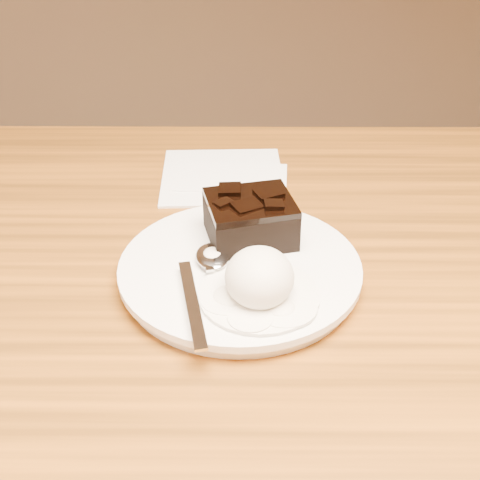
{
  "coord_description": "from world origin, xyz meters",
  "views": [
    {
      "loc": [
        0.02,
        -0.47,
        1.12
      ],
      "look_at": [
        0.01,
        0.03,
        0.79
      ],
      "focal_mm": 47.12,
      "sensor_mm": 36.0,
      "label": 1
    }
  ],
  "objects_px": {
    "plate": "(240,272)",
    "spoon": "(212,258)",
    "brownie": "(250,222)",
    "ice_cream_scoop": "(259,277)",
    "napkin": "(222,175)"
  },
  "relations": [
    {
      "from": "plate",
      "to": "brownie",
      "type": "distance_m",
      "value": 0.05
    },
    {
      "from": "ice_cream_scoop",
      "to": "spoon",
      "type": "relative_size",
      "value": 0.36
    },
    {
      "from": "brownie",
      "to": "plate",
      "type": "bearing_deg",
      "value": -102.59
    },
    {
      "from": "plate",
      "to": "brownie",
      "type": "height_order",
      "value": "brownie"
    },
    {
      "from": "brownie",
      "to": "ice_cream_scoop",
      "type": "distance_m",
      "value": 0.1
    },
    {
      "from": "plate",
      "to": "ice_cream_scoop",
      "type": "distance_m",
      "value": 0.06
    },
    {
      "from": "brownie",
      "to": "napkin",
      "type": "xyz_separation_m",
      "value": [
        -0.03,
        0.17,
        -0.04
      ]
    },
    {
      "from": "ice_cream_scoop",
      "to": "plate",
      "type": "bearing_deg",
      "value": 108.8
    },
    {
      "from": "brownie",
      "to": "ice_cream_scoop",
      "type": "xyz_separation_m",
      "value": [
        0.01,
        -0.1,
        0.0
      ]
    },
    {
      "from": "ice_cream_scoop",
      "to": "napkin",
      "type": "bearing_deg",
      "value": 98.72
    },
    {
      "from": "spoon",
      "to": "napkin",
      "type": "distance_m",
      "value": 0.22
    },
    {
      "from": "brownie",
      "to": "spoon",
      "type": "xyz_separation_m",
      "value": [
        -0.04,
        -0.04,
        -0.01
      ]
    },
    {
      "from": "napkin",
      "to": "plate",
      "type": "bearing_deg",
      "value": -83.78
    },
    {
      "from": "spoon",
      "to": "brownie",
      "type": "bearing_deg",
      "value": 38.52
    },
    {
      "from": "plate",
      "to": "spoon",
      "type": "distance_m",
      "value": 0.03
    }
  ]
}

